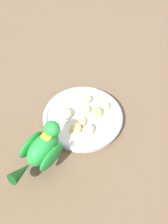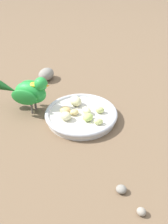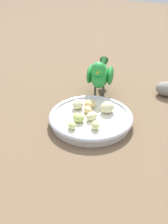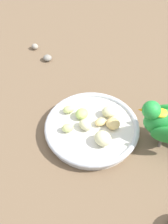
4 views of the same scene
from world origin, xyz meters
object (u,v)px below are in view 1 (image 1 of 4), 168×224
at_px(apple_piece_2, 76,128).
at_px(apple_piece_5, 82,121).
at_px(apple_piece_1, 97,112).
at_px(apple_piece_3, 65,114).
at_px(apple_piece_4, 107,106).
at_px(apple_piece_6, 88,99).
at_px(apple_piece_0, 85,111).
at_px(feeding_bowl, 83,118).
at_px(apple_piece_7, 88,130).
at_px(parrot, 42,149).

distance_m(apple_piece_2, apple_piece_5, 0.03).
height_order(apple_piece_1, apple_piece_3, apple_piece_3).
bearing_deg(apple_piece_4, apple_piece_6, 116.80).
bearing_deg(apple_piece_0, apple_piece_3, 157.82).
bearing_deg(apple_piece_0, apple_piece_2, -150.86).
bearing_deg(feeding_bowl, apple_piece_6, 37.81).
relative_size(apple_piece_0, apple_piece_3, 0.82).
bearing_deg(feeding_bowl, apple_piece_3, 144.94).
relative_size(apple_piece_6, apple_piece_7, 0.80).
bearing_deg(apple_piece_7, apple_piece_6, 52.71).
bearing_deg(apple_piece_4, apple_piece_2, -175.98).
bearing_deg(apple_piece_7, apple_piece_0, 59.78).
distance_m(apple_piece_5, apple_piece_7, 0.03).
distance_m(feeding_bowl, apple_piece_2, 0.05).
bearing_deg(apple_piece_1, feeding_bowl, 153.53).
xyz_separation_m(apple_piece_2, apple_piece_7, (0.02, -0.03, 0.00)).
xyz_separation_m(apple_piece_5, parrot, (-0.14, -0.03, 0.04)).
bearing_deg(apple_piece_7, apple_piece_4, 20.77).
relative_size(apple_piece_1, apple_piece_5, 1.16).
distance_m(apple_piece_0, apple_piece_2, 0.06).
distance_m(apple_piece_2, apple_piece_4, 0.11).
distance_m(feeding_bowl, apple_piece_7, 0.06).
bearing_deg(apple_piece_1, apple_piece_3, 148.75).
bearing_deg(apple_piece_2, apple_piece_0, 29.14).
distance_m(feeding_bowl, parrot, 0.18).
bearing_deg(parrot, apple_piece_1, -8.49).
bearing_deg(feeding_bowl, apple_piece_2, -150.12).
bearing_deg(parrot, apple_piece_3, 15.66).
height_order(apple_piece_2, apple_piece_4, apple_piece_2).
xyz_separation_m(apple_piece_2, apple_piece_4, (0.11, 0.01, -0.00)).
relative_size(apple_piece_0, apple_piece_7, 0.97).
height_order(apple_piece_2, apple_piece_3, apple_piece_3).
height_order(apple_piece_1, apple_piece_6, apple_piece_1).
xyz_separation_m(apple_piece_1, parrot, (-0.19, -0.03, 0.04)).
relative_size(apple_piece_2, apple_piece_6, 1.22).
xyz_separation_m(feeding_bowl, apple_piece_1, (0.04, -0.02, 0.02)).
xyz_separation_m(apple_piece_6, apple_piece_7, (-0.07, -0.09, 0.00)).
bearing_deg(apple_piece_3, apple_piece_7, -75.64).
xyz_separation_m(apple_piece_6, parrot, (-0.20, -0.08, 0.04)).
bearing_deg(apple_piece_6, parrot, -157.40).
xyz_separation_m(apple_piece_0, apple_piece_3, (-0.05, 0.02, 0.00)).
xyz_separation_m(apple_piece_4, apple_piece_5, (-0.08, -0.00, -0.00)).
distance_m(apple_piece_3, apple_piece_4, 0.12).
xyz_separation_m(apple_piece_0, apple_piece_6, (0.03, 0.03, -0.00)).
height_order(apple_piece_3, apple_piece_4, apple_piece_3).
height_order(apple_piece_1, parrot, parrot).
xyz_separation_m(apple_piece_3, apple_piece_4, (0.11, -0.04, -0.01)).
xyz_separation_m(apple_piece_2, apple_piece_5, (0.03, 0.01, -0.00)).
bearing_deg(apple_piece_5, apple_piece_1, -1.34).
distance_m(apple_piece_2, apple_piece_7, 0.03).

